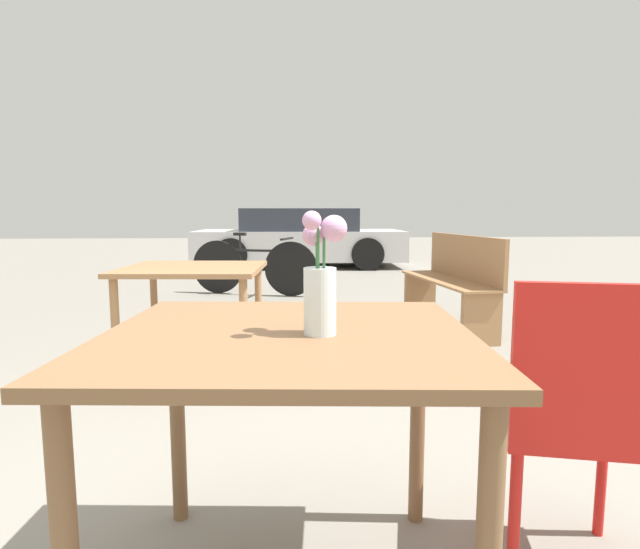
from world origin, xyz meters
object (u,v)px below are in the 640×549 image
object	(u,v)px
table_front	(289,370)
cafe_chair	(577,413)
bicycle	(254,267)
parked_car	(300,238)
bench_near	(454,279)
flower_vase	(321,285)
table_back	(193,282)

from	to	relation	value
table_front	cafe_chair	xyz separation A→B (m)	(0.79, 0.00, -0.14)
bicycle	parked_car	xyz separation A→B (m)	(0.70, 3.45, 0.19)
cafe_chair	parked_car	distance (m)	8.63
cafe_chair	bench_near	world-z (taller)	cafe_chair
cafe_chair	bench_near	xyz separation A→B (m)	(0.75, 3.15, -0.06)
flower_vase	parked_car	bearing A→B (deg)	88.63
parked_car	table_back	bearing A→B (deg)	-97.69
cafe_chair	bench_near	distance (m)	3.24
parked_car	bicycle	bearing A→B (deg)	-101.42
bench_near	parked_car	xyz separation A→B (m)	(-1.25, 5.46, 0.10)
cafe_chair	table_back	size ratio (longest dim) A/B	0.94
table_front	table_back	bearing A→B (deg)	106.68
table_front	cafe_chair	size ratio (longest dim) A/B	1.13
parked_car	cafe_chair	bearing A→B (deg)	-86.68
flower_vase	cafe_chair	distance (m)	0.80
flower_vase	table_front	bearing A→B (deg)	156.09
flower_vase	cafe_chair	bearing A→B (deg)	3.25
table_front	flower_vase	distance (m)	0.24
flower_vase	table_back	distance (m)	2.18
table_front	bicycle	bearing A→B (deg)	94.51
cafe_chair	parked_car	bearing A→B (deg)	93.32
flower_vase	parked_car	world-z (taller)	parked_car
flower_vase	table_back	xyz separation A→B (m)	(-0.68, 2.05, -0.27)
table_back	bicycle	xyz separation A→B (m)	(0.20, 3.16, -0.24)
cafe_chair	bench_near	bearing A→B (deg)	76.70
bench_near	table_back	size ratio (longest dim) A/B	1.56
table_back	table_front	bearing A→B (deg)	-73.32
table_back	parked_car	bearing A→B (deg)	82.31
bench_near	bicycle	xyz separation A→B (m)	(-1.94, 2.02, -0.09)
bench_near	parked_car	distance (m)	5.60
bench_near	parked_car	world-z (taller)	parked_car
table_back	cafe_chair	bearing A→B (deg)	-55.31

